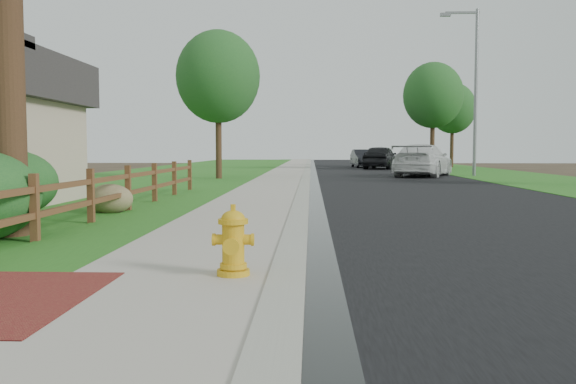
{
  "coord_description": "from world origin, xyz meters",
  "views": [
    {
      "loc": [
        0.66,
        -6.38,
        1.47
      ],
      "look_at": [
        0.3,
        3.16,
        0.8
      ],
      "focal_mm": 38.0,
      "sensor_mm": 36.0,
      "label": 1
    }
  ],
  "objects_px": {
    "ranch_fence": "(111,189)",
    "dark_car_mid": "(381,157)",
    "white_suv": "(423,160)",
    "streetlight": "(473,82)",
    "fire_hydrant": "(233,243)"
  },
  "relations": [
    {
      "from": "ranch_fence",
      "to": "dark_car_mid",
      "type": "xyz_separation_m",
      "value": [
        9.48,
        33.05,
        0.28
      ]
    },
    {
      "from": "white_suv",
      "to": "streetlight",
      "type": "relative_size",
      "value": 0.65
    },
    {
      "from": "ranch_fence",
      "to": "streetlight",
      "type": "relative_size",
      "value": 1.88
    },
    {
      "from": "ranch_fence",
      "to": "white_suv",
      "type": "bearing_deg",
      "value": 63.22
    },
    {
      "from": "white_suv",
      "to": "dark_car_mid",
      "type": "relative_size",
      "value": 1.15
    },
    {
      "from": "dark_car_mid",
      "to": "streetlight",
      "type": "distance_m",
      "value": 13.42
    },
    {
      "from": "fire_hydrant",
      "to": "streetlight",
      "type": "height_order",
      "value": "streetlight"
    },
    {
      "from": "dark_car_mid",
      "to": "streetlight",
      "type": "xyz_separation_m",
      "value": [
        3.5,
        -12.26,
        4.2
      ]
    },
    {
      "from": "ranch_fence",
      "to": "white_suv",
      "type": "xyz_separation_m",
      "value": [
        10.29,
        20.39,
        0.26
      ]
    },
    {
      "from": "white_suv",
      "to": "dark_car_mid",
      "type": "height_order",
      "value": "dark_car_mid"
    },
    {
      "from": "ranch_fence",
      "to": "streetlight",
      "type": "distance_m",
      "value": 24.92
    },
    {
      "from": "fire_hydrant",
      "to": "dark_car_mid",
      "type": "xyz_separation_m",
      "value": [
        6.06,
        39.31,
        0.44
      ]
    },
    {
      "from": "white_suv",
      "to": "streetlight",
      "type": "distance_m",
      "value": 5.02
    },
    {
      "from": "ranch_fence",
      "to": "white_suv",
      "type": "relative_size",
      "value": 2.87
    },
    {
      "from": "streetlight",
      "to": "ranch_fence",
      "type": "bearing_deg",
      "value": -121.97
    }
  ]
}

